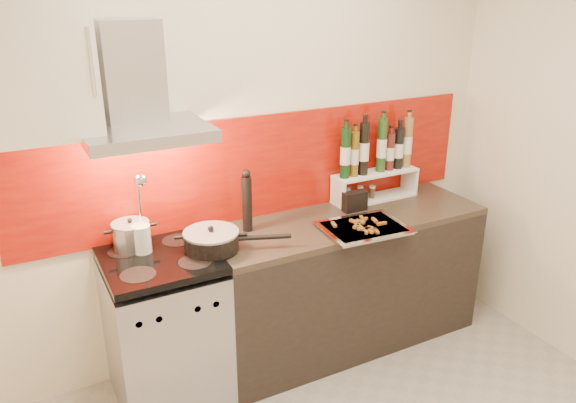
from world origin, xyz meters
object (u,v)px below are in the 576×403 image
counter (345,280)px  baking_tray (364,228)px  pepper_mill (247,202)px  stock_pot (131,235)px  saute_pan (213,240)px  range_stove (166,331)px

counter → baking_tray: bearing=-95.7°
pepper_mill → baking_tray: bearing=-27.3°
stock_pot → baking_tray: 1.34m
stock_pot → saute_pan: (0.39, -0.22, -0.02)m
range_stove → stock_pot: bearing=120.1°
counter → pepper_mill: 0.90m
saute_pan → pepper_mill: 0.34m
range_stove → pepper_mill: bearing=11.5°
range_stove → stock_pot: size_ratio=4.45×
saute_pan → counter: bearing=3.2°
pepper_mill → saute_pan: bearing=-149.9°
range_stove → baking_tray: size_ratio=1.74×
range_stove → stock_pot: 0.58m
counter → baking_tray: baking_tray is taller
counter → saute_pan: size_ratio=3.17×
counter → saute_pan: (-0.91, -0.05, 0.51)m
range_stove → stock_pot: (-0.10, 0.17, 0.55)m
stock_pot → baking_tray: stock_pot is taller
counter → stock_pot: (-1.30, 0.17, 0.54)m
baking_tray → pepper_mill: bearing=152.7°
range_stove → counter: range_stove is taller
range_stove → counter: bearing=0.2°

